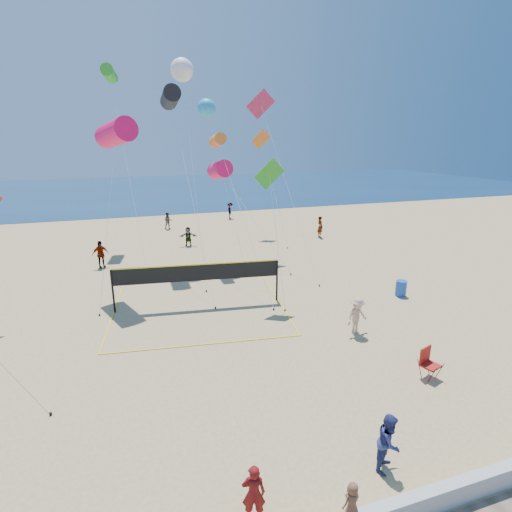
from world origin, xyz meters
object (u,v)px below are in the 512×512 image
object	(u,v)px
camp_chair	(428,361)
trash_barrel	(401,288)
woman	(254,493)
volleyball_net	(198,278)

from	to	relation	value
camp_chair	trash_barrel	xyz separation A→B (m)	(4.16, 6.86, -0.21)
camp_chair	woman	bearing A→B (deg)	-173.95
trash_barrel	woman	bearing A→B (deg)	-139.22
woman	camp_chair	world-z (taller)	woman
trash_barrel	volleyball_net	distance (m)	11.12
trash_barrel	volleyball_net	size ratio (longest dim) A/B	0.09
trash_barrel	volleyball_net	xyz separation A→B (m)	(-10.85, 2.15, 1.12)
volleyball_net	trash_barrel	bearing A→B (deg)	-3.76
volleyball_net	camp_chair	bearing A→B (deg)	-45.94
camp_chair	volleyball_net	size ratio (longest dim) A/B	0.13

